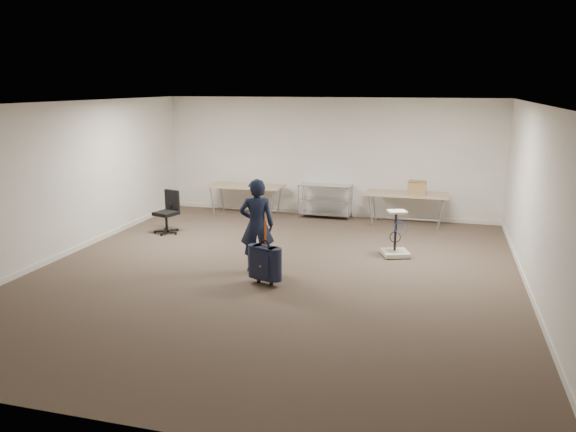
% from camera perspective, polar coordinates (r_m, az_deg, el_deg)
% --- Properties ---
extents(ground, '(9.00, 9.00, 0.00)m').
position_cam_1_polar(ground, '(9.47, -1.42, -5.83)').
color(ground, '#413627').
rests_on(ground, ground).
extents(room_shell, '(8.00, 9.00, 9.00)m').
position_cam_1_polar(room_shell, '(10.72, 0.72, -3.25)').
color(room_shell, silver).
rests_on(room_shell, ground).
extents(folding_table_left, '(1.80, 0.75, 0.73)m').
position_cam_1_polar(folding_table_left, '(13.51, -4.31, 2.90)').
color(folding_table_left, '#9D8460').
rests_on(folding_table_left, ground).
extents(folding_table_right, '(1.80, 0.75, 0.73)m').
position_cam_1_polar(folding_table_right, '(12.76, 11.99, 2.04)').
color(folding_table_right, '#9D8460').
rests_on(folding_table_right, ground).
extents(wire_shelf, '(1.22, 0.47, 0.80)m').
position_cam_1_polar(wire_shelf, '(13.29, 3.81, 1.70)').
color(wire_shelf, silver).
rests_on(wire_shelf, ground).
extents(person, '(0.66, 0.53, 1.58)m').
position_cam_1_polar(person, '(9.40, -3.18, -0.95)').
color(person, black).
rests_on(person, ground).
extents(suitcase, '(0.43, 0.32, 1.04)m').
position_cam_1_polar(suitcase, '(8.85, -2.36, -4.78)').
color(suitcase, black).
rests_on(suitcase, ground).
extents(office_chair, '(0.55, 0.55, 0.90)m').
position_cam_1_polar(office_chair, '(12.21, -12.12, -0.41)').
color(office_chair, black).
rests_on(office_chair, ground).
extents(equipment_cart, '(0.60, 0.60, 0.86)m').
position_cam_1_polar(equipment_cart, '(10.51, 10.88, -2.83)').
color(equipment_cart, '#EFECCD').
rests_on(equipment_cart, ground).
extents(cardboard_box, '(0.39, 0.30, 0.29)m').
position_cam_1_polar(cardboard_box, '(12.66, 12.98, 2.81)').
color(cardboard_box, brown).
rests_on(cardboard_box, folding_table_right).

